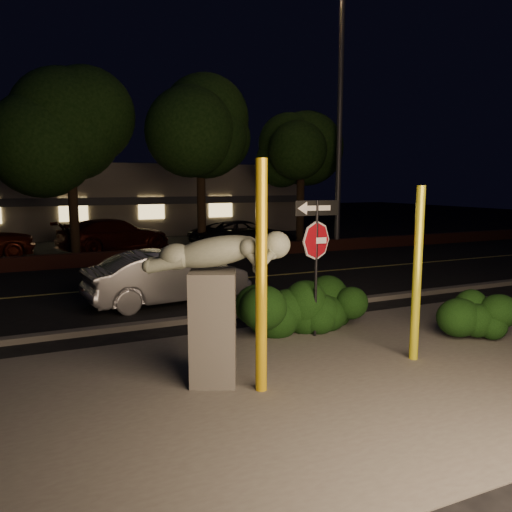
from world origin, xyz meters
The scene contains 22 objects.
ground centered at (0.00, 10.00, 0.00)m, with size 90.00×90.00×0.00m, color black.
patio centered at (0.00, -1.00, 0.01)m, with size 14.00×6.00×0.02m, color #4C4944.
road centered at (0.00, 7.00, 0.01)m, with size 80.00×8.00×0.01m, color black.
lane_marking centered at (0.00, 7.00, 0.02)m, with size 80.00×0.12×0.01m, color #C5B74E.
curb centered at (0.00, 2.90, 0.06)m, with size 80.00×0.25×0.12m, color #4C4944.
brick_wall centered at (0.00, 11.30, 0.25)m, with size 40.00×0.35×0.50m, color #4B2018.
parking_lot centered at (0.00, 17.00, 0.01)m, with size 40.00×12.00×0.01m, color black.
building centered at (0.00, 24.99, 2.00)m, with size 22.00×10.20×4.00m.
tree_far_b centered at (-2.50, 13.20, 6.05)m, with size 5.20×5.20×8.41m.
tree_far_c centered at (2.50, 12.80, 5.66)m, with size 4.80×4.80×7.84m.
tree_far_d centered at (7.50, 13.30, 5.42)m, with size 4.40×4.40×7.42m.
yellow_pole_left centered at (-1.15, -0.95, 1.65)m, with size 0.17×0.17×3.30m, color gold.
yellow_pole_right centered at (1.74, -0.85, 1.46)m, with size 0.15×0.15×2.93m, color yellow.
signpost centered at (0.88, 0.93, 1.88)m, with size 0.90×0.10×2.64m.
sculpture centered at (-1.63, -0.40, 1.41)m, with size 2.07×1.31×2.28m.
hedge_center centered at (0.30, 1.18, 0.53)m, with size 2.03×0.95×1.06m, color black.
hedge_right centered at (1.34, 1.34, 0.63)m, with size 1.91×1.03×1.25m, color black.
hedge_far_right centered at (3.69, -0.44, 0.50)m, with size 1.44×0.90×1.00m, color black.
streetlight centered at (7.98, 11.31, 6.73)m, with size 1.71×0.49×11.32m.
silver_sedan centered at (-1.02, 4.78, 0.66)m, with size 1.39×3.99×1.31m, color silver.
parked_car_darkred centered at (-0.73, 15.03, 0.71)m, with size 1.99×4.90×1.42m, color #430E07.
parked_car_dark centered at (4.50, 12.91, 0.67)m, with size 2.21×4.79×1.33m, color black.
Camera 1 is at (-4.03, -7.13, 2.97)m, focal length 35.00 mm.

